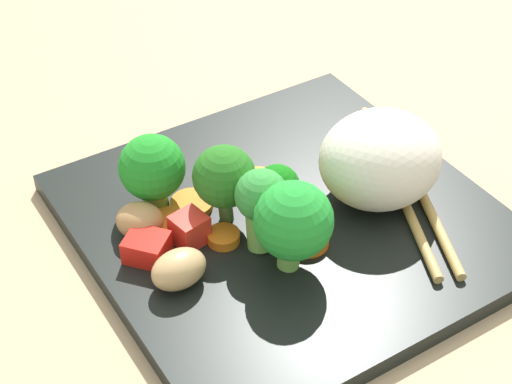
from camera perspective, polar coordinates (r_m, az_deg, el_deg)
The scene contains 20 objects.
ground_plane at distance 61.06cm, azimuth 2.17°, elevation -3.28°, with size 110.00×110.00×2.00cm, color tan.
square_plate at distance 59.91cm, azimuth 2.21°, elevation -2.09°, with size 28.43×28.43×1.41cm, color black.
rice_mound at distance 59.45cm, azimuth 8.70°, elevation 2.30°, with size 9.13×8.31×7.02cm, color white.
broccoli_floret_0 at distance 56.51cm, azimuth -2.25°, elevation 1.04°, with size 4.49×4.49×6.29cm.
broccoli_floret_1 at distance 56.93cm, azimuth 1.74°, elevation -0.09°, with size 3.23×3.23×4.70cm.
broccoli_floret_2 at distance 52.93cm, azimuth 2.63°, elevation -2.09°, with size 5.33×5.33×6.79cm.
broccoli_floret_3 at distance 58.68cm, azimuth -7.30°, elevation 1.64°, with size 4.85×4.85×6.00cm.
broccoli_floret_4 at distance 54.79cm, azimuth 0.36°, elevation -0.64°, with size 3.66×3.66×6.15cm.
carrot_slice_0 at distance 61.68cm, azimuth -0.06°, elevation 0.73°, with size 2.53×2.53×0.77cm, color orange.
carrot_slice_1 at distance 58.73cm, azimuth -6.04°, elevation -2.07°, with size 2.91×2.91×0.53cm, color orange.
carrot_slice_2 at distance 60.06cm, azimuth -4.54°, elevation -0.84°, with size 3.18×3.18×0.52cm, color orange.
carrot_slice_3 at distance 57.03cm, azimuth 3.56°, elevation -3.33°, with size 3.18×3.18×0.69cm, color orange.
carrot_slice_4 at distance 57.05cm, azimuth -2.27°, elevation -3.21°, with size 2.33×2.33×0.76cm, color orange.
pepper_chunk_0 at distance 56.06cm, azimuth -7.67°, elevation -3.87°, with size 2.83×2.49×1.75cm, color red.
pepper_chunk_1 at distance 56.76cm, azimuth -4.69°, elevation -2.61°, with size 2.17×2.24×2.20cm, color red.
pepper_chunk_2 at distance 60.12cm, azimuth 1.63°, elevation -0.17°, with size 2.83×2.82×1.30cm, color red.
chicken_piece_0 at distance 61.57cm, azimuth -2.67°, elevation 1.51°, with size 3.20×2.77×2.30cm, color #B98449.
chicken_piece_1 at distance 57.58cm, azimuth -8.16°, elevation -1.99°, with size 3.34×2.91×2.54cm, color #B2814E.
chicken_piece_2 at distance 53.73cm, azimuth -5.44°, elevation -5.40°, with size 3.88×2.81×2.58cm, color tan.
chopstick_pair at distance 62.56cm, azimuth 10.54°, elevation 0.56°, with size 10.09×19.38×0.72cm.
Camera 1 is at (25.36, 36.69, 40.71)cm, focal length 57.05 mm.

